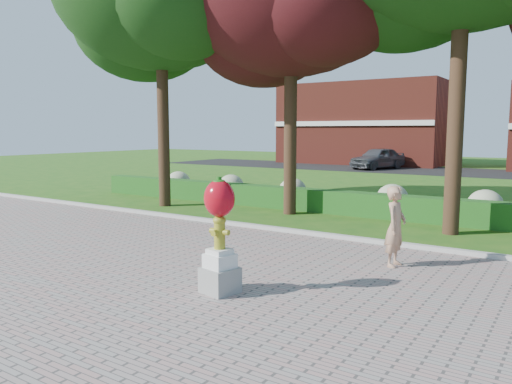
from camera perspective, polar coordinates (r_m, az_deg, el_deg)
ground at (r=11.57m, az=-2.17°, el=-7.52°), size 100.00×100.00×0.00m
walkway at (r=8.76m, az=-17.89°, el=-12.54°), size 40.00×14.00×0.04m
curb at (r=14.04m, az=4.97°, el=-4.62°), size 40.00×0.18×0.15m
lawn_hedge at (r=17.56m, az=11.19°, el=-1.30°), size 24.00×0.70×0.80m
hydrangea_row at (r=18.27m, az=14.04°, el=-0.58°), size 20.10×1.10×0.99m
street at (r=37.79m, az=23.27°, el=2.07°), size 50.00×8.00×0.02m
building_left at (r=46.17m, az=12.43°, el=7.61°), size 14.00×8.00×7.00m
hydrant_sculpture at (r=8.80m, az=-4.19°, el=-4.58°), size 0.67×0.67×2.07m
woman at (r=10.95m, az=15.66°, el=-3.80°), size 0.42×0.63×1.71m
parked_car at (r=38.91m, az=13.73°, el=3.79°), size 3.40×5.18×1.64m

